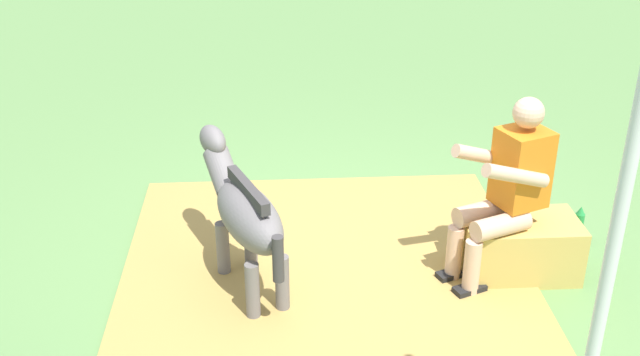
{
  "coord_description": "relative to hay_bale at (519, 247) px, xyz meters",
  "views": [
    {
      "loc": [
        0.53,
        4.57,
        2.94
      ],
      "look_at": [
        0.22,
        -0.28,
        0.55
      ],
      "focal_mm": 43.28,
      "sensor_mm": 36.0,
      "label": 1
    }
  ],
  "objects": [
    {
      "name": "ground_plane",
      "position": [
        1.11,
        -0.16,
        -0.2
      ],
      "size": [
        24.0,
        24.0,
        0.0
      ],
      "primitive_type": "plane",
      "color": "#608C4C"
    },
    {
      "name": "hay_patch",
      "position": [
        1.31,
        -0.16,
        -0.19
      ],
      "size": [
        2.8,
        2.7,
        0.02
      ],
      "primitive_type": "cube",
      "color": "#AD8C47",
      "rests_on": "ground"
    },
    {
      "name": "hay_bale",
      "position": [
        0.0,
        0.0,
        0.0
      ],
      "size": [
        0.79,
        0.45,
        0.4
      ],
      "primitive_type": "cube",
      "color": "tan",
      "rests_on": "ground"
    },
    {
      "name": "person_seated",
      "position": [
        0.15,
        0.04,
        0.49
      ],
      "size": [
        0.72,
        0.57,
        1.28
      ],
      "color": "#D8AD8C",
      "rests_on": "ground"
    },
    {
      "name": "pony_standing",
      "position": [
        1.85,
        0.04,
        0.36
      ],
      "size": [
        0.69,
        1.28,
        0.93
      ],
      "color": "slate",
      "rests_on": "ground"
    },
    {
      "name": "soda_bottle",
      "position": [
        -0.56,
        -0.37,
        -0.06
      ],
      "size": [
        0.07,
        0.07,
        0.3
      ],
      "color": "#268C3F",
      "rests_on": "ground"
    },
    {
      "name": "tent_pole_left",
      "position": [
        0.31,
        1.88,
        0.9
      ],
      "size": [
        0.06,
        0.06,
        2.21
      ],
      "primitive_type": "cylinder",
      "color": "silver",
      "rests_on": "ground"
    }
  ]
}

